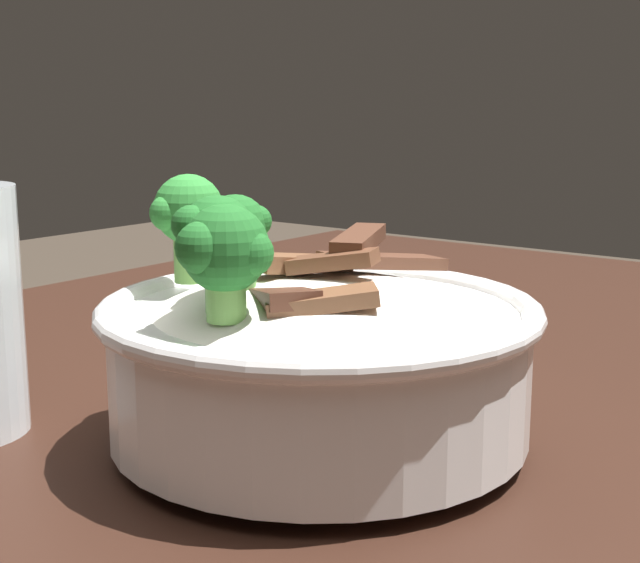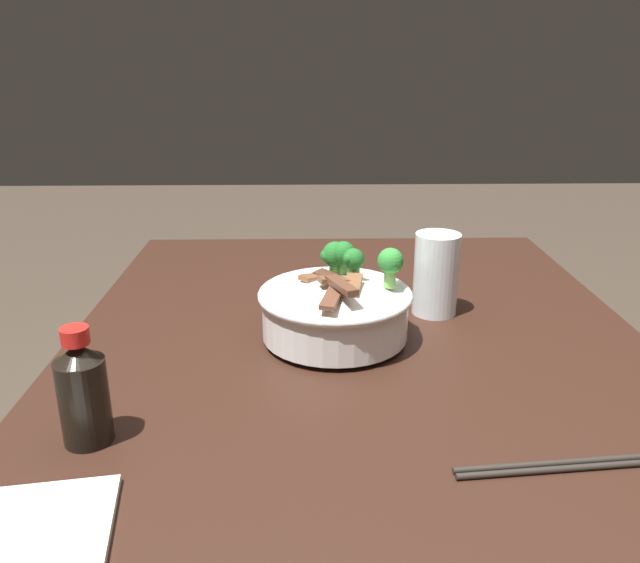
{
  "view_description": "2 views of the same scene",
  "coord_description": "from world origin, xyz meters",
  "px_view_note": "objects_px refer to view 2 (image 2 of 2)",
  "views": [
    {
      "loc": [
        0.42,
        0.31,
        0.94
      ],
      "look_at": [
        0.03,
        0.02,
        0.84
      ],
      "focal_mm": 51.64,
      "sensor_mm": 36.0,
      "label": 1
    },
    {
      "loc": [
        -0.8,
        0.08,
        1.17
      ],
      "look_at": [
        0.08,
        0.06,
        0.84
      ],
      "focal_mm": 35.7,
      "sensor_mm": 36.0,
      "label": 2
    }
  ],
  "objects_px": {
    "drinking_glass": "(436,280)",
    "folded_napkin": "(39,545)",
    "rice_bowl": "(336,306)",
    "chopsticks_pair": "(564,466)",
    "soy_sauce_bottle": "(83,392)"
  },
  "relations": [
    {
      "from": "chopsticks_pair",
      "to": "folded_napkin",
      "type": "distance_m",
      "value": 0.51
    },
    {
      "from": "rice_bowl",
      "to": "chopsticks_pair",
      "type": "height_order",
      "value": "rice_bowl"
    },
    {
      "from": "rice_bowl",
      "to": "drinking_glass",
      "type": "bearing_deg",
      "value": -58.98
    },
    {
      "from": "chopsticks_pair",
      "to": "folded_napkin",
      "type": "bearing_deg",
      "value": 101.55
    },
    {
      "from": "rice_bowl",
      "to": "drinking_glass",
      "type": "height_order",
      "value": "rice_bowl"
    },
    {
      "from": "drinking_glass",
      "to": "folded_napkin",
      "type": "xyz_separation_m",
      "value": [
        -0.52,
        0.44,
        -0.05
      ]
    },
    {
      "from": "drinking_glass",
      "to": "soy_sauce_bottle",
      "type": "bearing_deg",
      "value": 128.26
    },
    {
      "from": "soy_sauce_bottle",
      "to": "folded_napkin",
      "type": "distance_m",
      "value": 0.17
    },
    {
      "from": "drinking_glass",
      "to": "rice_bowl",
      "type": "bearing_deg",
      "value": 121.02
    },
    {
      "from": "chopsticks_pair",
      "to": "soy_sauce_bottle",
      "type": "xyz_separation_m",
      "value": [
        0.06,
        0.5,
        0.06
      ]
    },
    {
      "from": "drinking_glass",
      "to": "soy_sauce_bottle",
      "type": "relative_size",
      "value": 0.98
    },
    {
      "from": "rice_bowl",
      "to": "soy_sauce_bottle",
      "type": "distance_m",
      "value": 0.38
    },
    {
      "from": "folded_napkin",
      "to": "drinking_glass",
      "type": "bearing_deg",
      "value": -40.38
    },
    {
      "from": "rice_bowl",
      "to": "drinking_glass",
      "type": "distance_m",
      "value": 0.19
    },
    {
      "from": "drinking_glass",
      "to": "folded_napkin",
      "type": "relative_size",
      "value": 0.8
    }
  ]
}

